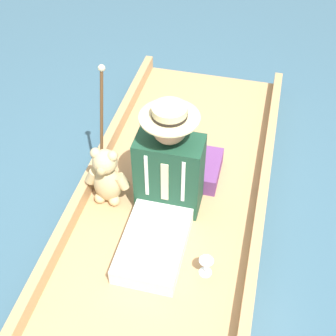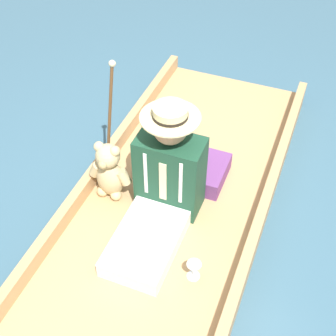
% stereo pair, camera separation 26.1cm
% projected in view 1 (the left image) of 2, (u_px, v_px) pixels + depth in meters
% --- Properties ---
extents(ground_plane, '(16.00, 16.00, 0.00)m').
position_uv_depth(ground_plane, '(168.00, 225.00, 3.00)').
color(ground_plane, '#385B70').
extents(punt_boat, '(1.17, 3.16, 0.23)m').
position_uv_depth(punt_boat, '(168.00, 218.00, 2.95)').
color(punt_boat, tan).
rests_on(punt_boat, ground_plane).
extents(seat_cushion, '(0.49, 0.34, 0.13)m').
position_uv_depth(seat_cushion, '(184.00, 166.00, 3.13)').
color(seat_cushion, '#6B3875').
rests_on(seat_cushion, punt_boat).
extents(seated_person, '(0.39, 0.82, 0.76)m').
position_uv_depth(seated_person, '(165.00, 185.00, 2.72)').
color(seated_person, white).
rests_on(seated_person, punt_boat).
extents(teddy_bear, '(0.29, 0.17, 0.42)m').
position_uv_depth(teddy_bear, '(107.00, 177.00, 2.86)').
color(teddy_bear, tan).
rests_on(teddy_bear, punt_boat).
extents(wine_glass, '(0.08, 0.08, 0.12)m').
position_uv_depth(wine_glass, '(206.00, 264.00, 2.54)').
color(wine_glass, silver).
rests_on(wine_glass, punt_boat).
extents(walking_cane, '(0.04, 0.25, 0.78)m').
position_uv_depth(walking_cane, '(102.00, 118.00, 2.86)').
color(walking_cane, brown).
rests_on(walking_cane, punt_boat).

